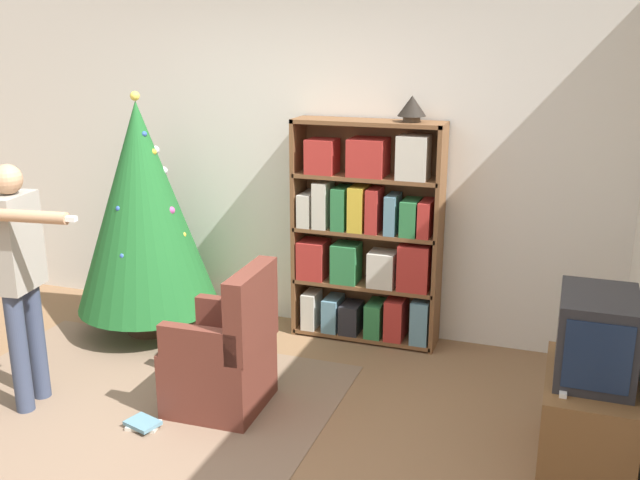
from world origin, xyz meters
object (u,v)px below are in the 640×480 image
christmas_tree (143,207)px  table_lamp (412,107)px  armchair (225,359)px  bookshelf (367,238)px  standing_person (19,268)px  television (596,337)px

christmas_tree → table_lamp: (1.92, 0.44, 0.76)m
armchair → table_lamp: table_lamp is taller
bookshelf → christmas_tree: 1.69m
standing_person → table_lamp: (1.99, 1.68, 0.86)m
television → standing_person: bearing=-172.4°
television → standing_person: 3.29m
television → table_lamp: table_lamp is taller
armchair → standing_person: (-1.15, -0.37, 0.58)m
armchair → bookshelf: bearing=155.7°
christmas_tree → bookshelf: bearing=14.9°
television → christmas_tree: bearing=165.9°
bookshelf → christmas_tree: bearing=-165.1°
christmas_tree → table_lamp: bearing=13.0°
bookshelf → table_lamp: size_ratio=8.30×
bookshelf → standing_person: bookshelf is taller
bookshelf → armchair: bearing=-112.5°
television → standing_person: (-3.25, -0.43, 0.15)m
television → christmas_tree: 3.30m
christmas_tree → standing_person: size_ratio=1.21×
television → standing_person: standing_person is taller
bookshelf → television: bearing=-38.2°
television → standing_person: size_ratio=0.34×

